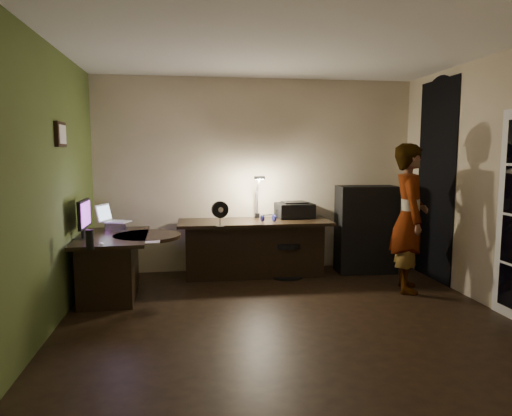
{
  "coord_description": "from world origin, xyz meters",
  "views": [
    {
      "loc": [
        -0.94,
        -4.4,
        1.66
      ],
      "look_at": [
        -0.15,
        1.05,
        1.0
      ],
      "focal_mm": 32.0,
      "sensor_mm": 36.0,
      "label": 1
    }
  ],
  "objects": [
    {
      "name": "floor",
      "position": [
        0.0,
        0.0,
        -0.01
      ],
      "size": [
        4.5,
        4.0,
        0.01
      ],
      "primitive_type": "cube",
      "color": "black",
      "rests_on": "ground"
    },
    {
      "name": "ceiling",
      "position": [
        0.0,
        0.0,
        2.71
      ],
      "size": [
        4.5,
        4.0,
        0.01
      ],
      "primitive_type": "cube",
      "color": "silver",
      "rests_on": "floor"
    },
    {
      "name": "wall_back",
      "position": [
        0.0,
        2.0,
        1.35
      ],
      "size": [
        4.5,
        0.01,
        2.7
      ],
      "primitive_type": "cube",
      "color": "#C2B290",
      "rests_on": "floor"
    },
    {
      "name": "wall_front",
      "position": [
        0.0,
        -2.0,
        1.35
      ],
      "size": [
        4.5,
        0.01,
        2.7
      ],
      "primitive_type": "cube",
      "color": "#C2B290",
      "rests_on": "floor"
    },
    {
      "name": "wall_left",
      "position": [
        -2.25,
        0.0,
        1.35
      ],
      "size": [
        0.01,
        4.0,
        2.7
      ],
      "primitive_type": "cube",
      "color": "#C2B290",
      "rests_on": "floor"
    },
    {
      "name": "wall_right",
      "position": [
        2.25,
        0.0,
        1.35
      ],
      "size": [
        0.01,
        4.0,
        2.7
      ],
      "primitive_type": "cube",
      "color": "#C2B290",
      "rests_on": "floor"
    },
    {
      "name": "green_wall_overlay",
      "position": [
        -2.24,
        0.0,
        1.35
      ],
      "size": [
        0.0,
        4.0,
        2.7
      ],
      "primitive_type": "cube",
      "color": "#485B26",
      "rests_on": "floor"
    },
    {
      "name": "arched_doorway",
      "position": [
        2.24,
        1.15,
        1.3
      ],
      "size": [
        0.01,
        0.9,
        2.6
      ],
      "primitive_type": "cube",
      "color": "black",
      "rests_on": "floor"
    },
    {
      "name": "framed_picture",
      "position": [
        -2.22,
        0.45,
        1.85
      ],
      "size": [
        0.04,
        0.3,
        0.25
      ],
      "primitive_type": "cube",
      "color": "black",
      "rests_on": "wall_left"
    },
    {
      "name": "desk_left",
      "position": [
        -1.83,
        0.94,
        0.36
      ],
      "size": [
        0.82,
        1.28,
        0.72
      ],
      "primitive_type": "cube",
      "rotation": [
        0.0,
        0.0,
        0.04
      ],
      "color": "black",
      "rests_on": "floor"
    },
    {
      "name": "desk_right",
      "position": [
        -0.09,
        1.58,
        0.38
      ],
      "size": [
        2.05,
        0.74,
        0.76
      ],
      "primitive_type": "cube",
      "rotation": [
        0.0,
        0.0,
        -0.02
      ],
      "color": "black",
      "rests_on": "floor"
    },
    {
      "name": "cabinet",
      "position": [
        1.49,
        1.6,
        0.61
      ],
      "size": [
        0.83,
        0.44,
        1.21
      ],
      "primitive_type": "cube",
      "rotation": [
        0.0,
        0.0,
        -0.05
      ],
      "color": "black",
      "rests_on": "floor"
    },
    {
      "name": "laptop_stand",
      "position": [
        -1.84,
        1.35,
        0.76
      ],
      "size": [
        0.26,
        0.22,
        0.1
      ],
      "primitive_type": "cube",
      "rotation": [
        0.0,
        0.0,
        -0.03
      ],
      "color": "silver",
      "rests_on": "desk_left"
    },
    {
      "name": "laptop",
      "position": [
        -1.84,
        1.35,
        0.93
      ],
      "size": [
        0.41,
        0.4,
        0.22
      ],
      "primitive_type": "cube",
      "rotation": [
        0.0,
        0.0,
        -0.37
      ],
      "color": "silver",
      "rests_on": "laptop_stand"
    },
    {
      "name": "monitor",
      "position": [
        -2.12,
        0.8,
        0.87
      ],
      "size": [
        0.1,
        0.49,
        0.32
      ],
      "primitive_type": "cube",
      "rotation": [
        0.0,
        0.0,
        0.0
      ],
      "color": "black",
      "rests_on": "desk_left"
    },
    {
      "name": "mouse",
      "position": [
        -1.87,
        0.44,
        0.73
      ],
      "size": [
        0.08,
        0.1,
        0.03
      ],
      "primitive_type": "ellipsoid",
      "rotation": [
        0.0,
        0.0,
        -0.42
      ],
      "color": "silver",
      "rests_on": "desk_left"
    },
    {
      "name": "phone",
      "position": [
        -1.69,
        0.93,
        0.71
      ],
      "size": [
        0.11,
        0.15,
        0.01
      ],
      "primitive_type": "cube",
      "rotation": [
        0.0,
        0.0,
        -0.34
      ],
      "color": "black",
      "rests_on": "desk_left"
    },
    {
      "name": "pen",
      "position": [
        -1.62,
        0.45,
        0.72
      ],
      "size": [
        0.09,
        0.13,
        0.01
      ],
      "primitive_type": "cube",
      "rotation": [
        0.0,
        0.0,
        0.54
      ],
      "color": "black",
      "rests_on": "desk_left"
    },
    {
      "name": "speaker",
      "position": [
        -1.94,
        0.24,
        0.81
      ],
      "size": [
        0.09,
        0.09,
        0.2
      ],
      "primitive_type": "cylinder",
      "rotation": [
        0.0,
        0.0,
        0.14
      ],
      "color": "black",
      "rests_on": "desk_left"
    },
    {
      "name": "notepad",
      "position": [
        -1.35,
        0.55,
        0.72
      ],
      "size": [
        0.16,
        0.22,
        0.01
      ],
      "primitive_type": "cube",
      "rotation": [
        0.0,
        0.0,
        0.02
      ],
      "color": "silver",
      "rests_on": "desk_left"
    },
    {
      "name": "desk_fan",
      "position": [
        -0.59,
        1.08,
        0.93
      ],
      "size": [
        0.22,
        0.15,
        0.32
      ],
      "primitive_type": "cube",
      "rotation": [
        0.0,
        0.0,
        0.21
      ],
      "color": "black",
      "rests_on": "desk_right"
    },
    {
      "name": "headphones",
      "position": [
        0.08,
        1.48,
        0.82
      ],
      "size": [
        0.22,
        0.14,
        0.09
      ],
      "primitive_type": "cube",
      "rotation": [
        0.0,
        0.0,
        0.3
      ],
      "color": "#23259D",
      "rests_on": "desk_right"
    },
    {
      "name": "printer",
      "position": [
        0.5,
        1.78,
        0.88
      ],
      "size": [
        0.52,
        0.42,
        0.22
      ],
      "primitive_type": "cube",
      "rotation": [
        0.0,
        0.0,
        0.08
      ],
      "color": "black",
      "rests_on": "desk_right"
    },
    {
      "name": "desk_lamp",
      "position": [
        -0.02,
        1.83,
        1.08
      ],
      "size": [
        0.17,
        0.29,
        0.62
      ],
      "primitive_type": "cube",
      "rotation": [
        0.0,
        0.0,
        -0.09
      ],
      "color": "black",
      "rests_on": "desk_right"
    },
    {
      "name": "office_chair",
      "position": [
        0.34,
        1.52,
        0.44
      ],
      "size": [
        0.64,
        0.64,
        0.89
      ],
      "primitive_type": "cube",
      "rotation": [
        0.0,
        0.0,
        -0.37
      ],
      "color": "black",
      "rests_on": "floor"
    },
    {
      "name": "person",
      "position": [
        1.66,
        0.7,
        0.89
      ],
      "size": [
        0.6,
        0.73,
        1.78
      ],
      "primitive_type": "imported",
      "rotation": [
        0.0,
        0.0,
        1.26
      ],
      "color": "#D8A88C",
      "rests_on": "floor"
    }
  ]
}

